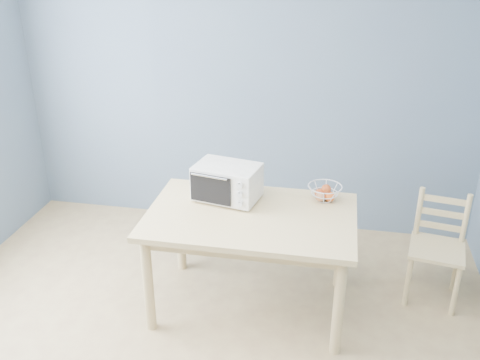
% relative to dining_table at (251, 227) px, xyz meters
% --- Properties ---
extents(room, '(4.01, 4.51, 2.61)m').
position_rel_dining_table_xyz_m(room, '(-0.27, -0.98, 0.65)').
color(room, tan).
rests_on(room, ground).
extents(dining_table, '(1.40, 0.90, 0.75)m').
position_rel_dining_table_xyz_m(dining_table, '(0.00, 0.00, 0.00)').
color(dining_table, tan).
rests_on(dining_table, ground).
extents(toaster_oven, '(0.49, 0.38, 0.26)m').
position_rel_dining_table_xyz_m(toaster_oven, '(-0.22, 0.19, 0.24)').
color(toaster_oven, white).
rests_on(toaster_oven, dining_table).
extents(fruit_basket, '(0.25, 0.25, 0.12)m').
position_rel_dining_table_xyz_m(fruit_basket, '(0.47, 0.30, 0.16)').
color(fruit_basket, silver).
rests_on(fruit_basket, dining_table).
extents(dining_chair, '(0.43, 0.43, 0.80)m').
position_rel_dining_table_xyz_m(dining_chair, '(1.30, 0.38, -0.25)').
color(dining_chair, tan).
rests_on(dining_chair, ground).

